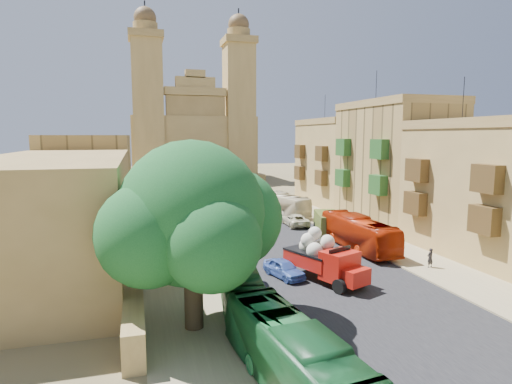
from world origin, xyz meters
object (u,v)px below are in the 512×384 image
street_tree_c (155,190)px  car_dkblue (193,197)px  ficus_tree (194,219)px  olive_pickup (328,224)px  street_tree_a (171,230)px  car_white_a (213,210)px  car_cream (295,220)px  bus_green_north (239,284)px  car_blue_b (202,194)px  red_truck (324,258)px  bus_green_south (295,360)px  bus_red_east (358,233)px  church (192,138)px  car_blue_a (284,269)px  car_white_b (239,207)px  pedestrian_c (377,241)px  bus_cream_east (281,204)px  pedestrian_a (430,258)px  street_tree_d (152,179)px  street_tree_b (161,206)px

street_tree_c → car_dkblue: (5.93, 11.02, -2.69)m
ficus_tree → olive_pickup: size_ratio=1.78×
ficus_tree → street_tree_a: (-0.59, 7.99, -2.28)m
car_white_a → car_cream: (7.69, -9.03, 0.00)m
street_tree_c → bus_green_north: size_ratio=0.57×
car_blue_b → red_truck: bearing=-80.3°
bus_green_south → car_dkblue: bus_green_south is taller
olive_pickup → bus_red_east: bus_red_east is taller
ficus_tree → car_blue_b: bearing=81.2°
street_tree_a → church: bearing=81.5°
ficus_tree → bus_red_east: 20.29m
ficus_tree → car_cream: size_ratio=2.05×
red_truck → car_blue_a: bearing=149.4°
car_white_a → street_tree_c: bearing=164.1°
ficus_tree → car_white_b: bearing=73.0°
olive_pickup → bus_green_north: bearing=-129.8°
bus_green_south → car_cream: (11.14, 29.31, -0.74)m
bus_green_south → car_white_a: (3.45, 38.34, -0.75)m
ficus_tree → bus_green_south: ficus_tree is taller
ficus_tree → car_cream: ficus_tree is taller
pedestrian_c → bus_cream_east: bearing=-161.3°
red_truck → bus_cream_east: (5.23, 24.43, -0.21)m
olive_pickup → car_cream: size_ratio=1.16×
car_blue_b → pedestrian_a: 42.74m
car_blue_a → bus_cream_east: bearing=55.6°
ficus_tree → olive_pickup: ficus_tree is taller
street_tree_a → bus_cream_east: bearing=54.3°
car_blue_a → pedestrian_a: size_ratio=2.50×
bus_green_south → bus_green_north: (0.00, 9.25, -0.16)m
pedestrian_c → bus_green_south: bearing=-27.1°
church → street_tree_d: bearing=-108.1°
olive_pickup → car_cream: bearing=112.7°
street_tree_c → red_truck: street_tree_c is taller
bus_green_north → bus_red_east: bearing=43.7°
street_tree_c → bus_green_north: (3.50, -29.62, -2.14)m
red_truck → car_dkblue: 38.42m
bus_green_north → pedestrian_a: bus_green_north is taller
ficus_tree → street_tree_c: (-0.59, 31.99, -2.38)m
car_blue_b → pedestrian_a: size_ratio=2.77×
car_cream → car_blue_b: (-6.85, 24.22, 0.02)m
bus_green_north → bus_red_east: bus_red_east is taller
car_white_a → pedestrian_a: size_ratio=2.68×
street_tree_d → car_blue_b: 8.71m
ficus_tree → car_white_b: (10.21, 33.37, -5.19)m
ficus_tree → olive_pickup: 24.47m
street_tree_b → car_cream: street_tree_b is taller
street_tree_a → red_truck: 10.72m
church → pedestrian_a: bearing=-82.5°
ficus_tree → car_dkblue: size_ratio=2.02×
street_tree_d → car_dkblue: 6.65m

